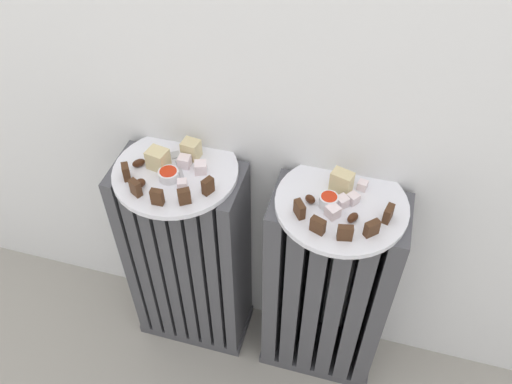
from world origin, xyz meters
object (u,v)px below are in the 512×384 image
at_px(jam_bowl_right, 329,200).
at_px(plate_left, 176,172).
at_px(radiator_right, 327,292).
at_px(fork, 178,164).
at_px(jam_bowl_left, 169,174).
at_px(radiator_left, 189,260).
at_px(plate_right, 341,204).

bearing_deg(jam_bowl_right, plate_left, 177.23).
relative_size(radiator_right, fork, 6.61).
xyz_separation_m(jam_bowl_left, fork, (0.00, 0.05, -0.01)).
height_order(radiator_right, jam_bowl_left, jam_bowl_left).
distance_m(radiator_left, radiator_right, 0.37).
distance_m(plate_right, jam_bowl_left, 0.37).
xyz_separation_m(jam_bowl_left, jam_bowl_right, (0.34, 0.01, 0.00)).
xyz_separation_m(plate_right, jam_bowl_left, (-0.37, -0.03, 0.02)).
bearing_deg(plate_right, jam_bowl_left, -175.48).
distance_m(radiator_right, jam_bowl_right, 0.34).
bearing_deg(plate_right, jam_bowl_right, -147.61).
bearing_deg(fork, jam_bowl_right, -5.65).
xyz_separation_m(radiator_left, plate_left, (0.00, -0.00, 0.32)).
distance_m(radiator_right, plate_left, 0.49).
height_order(radiator_left, radiator_right, same).
bearing_deg(radiator_left, fork, 89.02).
height_order(radiator_right, fork, fork).
relative_size(plate_right, jam_bowl_left, 6.19).
bearing_deg(jam_bowl_left, radiator_left, 85.42).
distance_m(plate_left, jam_bowl_right, 0.34).
height_order(radiator_right, jam_bowl_right, jam_bowl_right).
relative_size(plate_right, jam_bowl_right, 7.00).
xyz_separation_m(plate_right, fork, (-0.37, 0.02, 0.01)).
height_order(radiator_right, plate_right, plate_right).
bearing_deg(plate_right, fork, 177.32).
relative_size(radiator_left, fork, 6.61).
xyz_separation_m(jam_bowl_right, fork, (-0.34, 0.03, -0.01)).
bearing_deg(jam_bowl_right, plate_right, 32.39).
bearing_deg(jam_bowl_left, plate_left, 85.42).
bearing_deg(fork, plate_right, -2.68).
relative_size(radiator_left, radiator_right, 1.00).
bearing_deg(fork, jam_bowl_left, -93.25).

